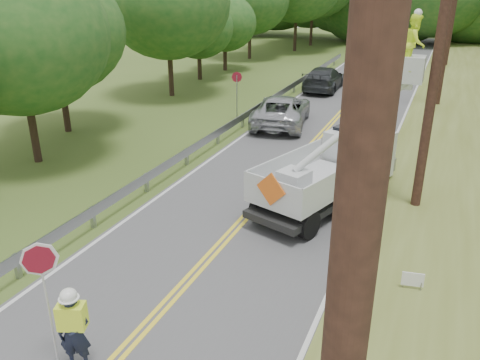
% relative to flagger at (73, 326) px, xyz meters
% --- Properties ---
extents(ground, '(140.00, 140.00, 0.00)m').
position_rel_flagger_xyz_m(ground, '(0.55, 0.93, -1.02)').
color(ground, '#425A21').
rests_on(ground, ground).
extents(road, '(7.20, 96.00, 0.03)m').
position_rel_flagger_xyz_m(road, '(0.55, 14.93, -1.01)').
color(road, '#545457').
rests_on(road, ground).
extents(guardrail, '(0.18, 48.00, 0.77)m').
position_rel_flagger_xyz_m(guardrail, '(-3.47, 15.84, -0.46)').
color(guardrail, gray).
rests_on(guardrail, ground).
extents(utility_poles, '(1.60, 43.30, 10.00)m').
position_rel_flagger_xyz_m(utility_poles, '(5.55, 17.95, 4.25)').
color(utility_poles, black).
rests_on(utility_poles, ground).
extents(tall_grass_verge, '(7.00, 96.00, 0.30)m').
position_rel_flagger_xyz_m(tall_grass_verge, '(7.65, 14.93, -0.87)').
color(tall_grass_verge, '#5D6525').
rests_on(tall_grass_verge, ground).
extents(flagger, '(1.06, 0.66, 2.80)m').
position_rel_flagger_xyz_m(flagger, '(0.00, 0.00, 0.00)').
color(flagger, '#191E33').
rests_on(flagger, road).
extents(bucket_truck, '(4.52, 6.57, 6.23)m').
position_rel_flagger_xyz_m(bucket_truck, '(3.09, 10.16, 0.44)').
color(bucket_truck, black).
rests_on(bucket_truck, road).
extents(suv_silver, '(3.49, 5.95, 1.55)m').
position_rel_flagger_xyz_m(suv_silver, '(-1.83, 18.10, -0.22)').
color(suv_silver, '#B1B3B8').
rests_on(suv_silver, road).
extents(suv_darkgrey, '(2.32, 5.41, 1.55)m').
position_rel_flagger_xyz_m(suv_darkgrey, '(-1.88, 27.44, -0.22)').
color(suv_darkgrey, '#313538').
rests_on(suv_darkgrey, road).
extents(stop_sign_permanent, '(0.53, 0.24, 2.64)m').
position_rel_flagger_xyz_m(stop_sign_permanent, '(-4.30, 17.94, 0.75)').
color(stop_sign_permanent, gray).
rests_on(stop_sign_permanent, ground).
extents(yard_sign, '(0.51, 0.11, 0.74)m').
position_rel_flagger_xyz_m(yard_sign, '(5.87, 4.94, -0.48)').
color(yard_sign, white).
rests_on(yard_sign, ground).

